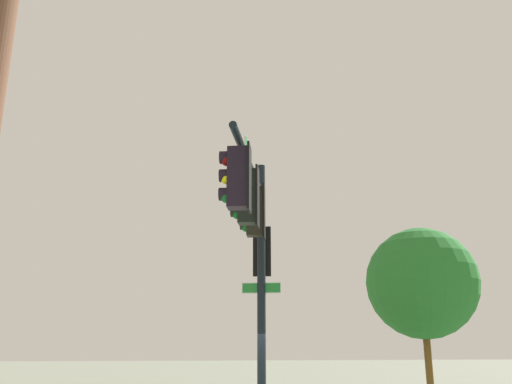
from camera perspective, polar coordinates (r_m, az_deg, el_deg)
name	(u,v)px	position (r m, az deg, el deg)	size (l,w,h in m)	color
signal_pole_assembly	(253,235)	(11.48, -0.27, -4.67)	(4.99, 1.66, 6.60)	black
tree_near	(422,283)	(24.83, 17.46, -9.34)	(4.87, 4.87, 7.28)	brown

